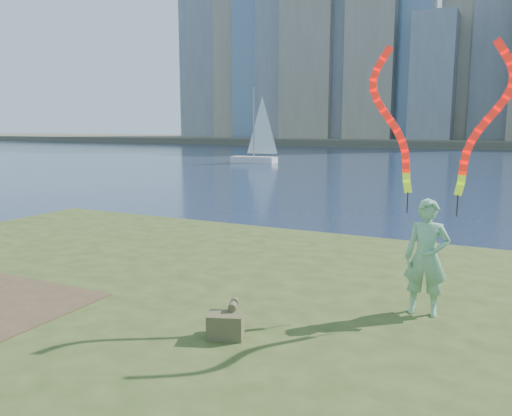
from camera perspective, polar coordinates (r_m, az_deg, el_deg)
The scene contains 6 objects.
ground at distance 9.42m, azimuth -5.99°, elevation -11.94°, with size 320.00×320.00×0.00m, color #1B2843.
grassy_knoll at distance 7.60m, azimuth -15.61°, elevation -14.83°, with size 20.00×18.00×0.80m.
far_shore at distance 102.55m, azimuth 23.80°, elevation 6.92°, with size 320.00×40.00×1.20m, color #4D4839.
woman_with_ribbons at distance 7.22m, azimuth 19.23°, elevation -0.72°, with size 2.05×0.41×4.01m.
canvas_bag at distance 6.38m, azimuth -3.45°, elevation -13.11°, with size 0.51×0.57×0.42m.
sailboat at distance 47.81m, azimuth 0.00°, elevation 6.66°, with size 4.71×1.43×7.15m.
Camera 1 is at (4.73, -7.40, 3.40)m, focal length 35.00 mm.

